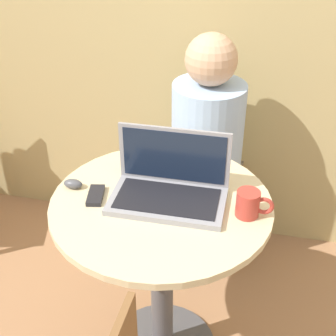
{
  "coord_description": "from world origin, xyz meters",
  "views": [
    {
      "loc": [
        0.3,
        -1.21,
        1.7
      ],
      "look_at": [
        0.01,
        0.05,
        0.88
      ],
      "focal_mm": 50.0,
      "sensor_mm": 36.0,
      "label": 1
    }
  ],
  "objects": [
    {
      "name": "cell_phone",
      "position": [
        -0.22,
        -0.03,
        0.78
      ],
      "size": [
        0.07,
        0.11,
        0.02
      ],
      "color": "black",
      "rests_on": "round_table"
    },
    {
      "name": "round_table",
      "position": [
        0.0,
        0.0,
        0.55
      ],
      "size": [
        0.74,
        0.74,
        0.78
      ],
      "color": "#4C4C51",
      "rests_on": "ground_plane"
    },
    {
      "name": "laptop",
      "position": [
        0.02,
        0.03,
        0.82
      ],
      "size": [
        0.38,
        0.22,
        0.22
      ],
      "color": "gray",
      "rests_on": "round_table"
    },
    {
      "name": "person_seated",
      "position": [
        0.07,
        0.66,
        0.49
      ],
      "size": [
        0.32,
        0.5,
        1.16
      ],
      "color": "brown",
      "rests_on": "ground_plane"
    },
    {
      "name": "coffee_cup",
      "position": [
        0.29,
        -0.01,
        0.82
      ],
      "size": [
        0.12,
        0.07,
        0.09
      ],
      "color": "#B2382D",
      "rests_on": "round_table"
    },
    {
      "name": "computer_mouse",
      "position": [
        -0.31,
        0.01,
        0.79
      ],
      "size": [
        0.07,
        0.04,
        0.03
      ],
      "color": "#4C4C51",
      "rests_on": "round_table"
    }
  ]
}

